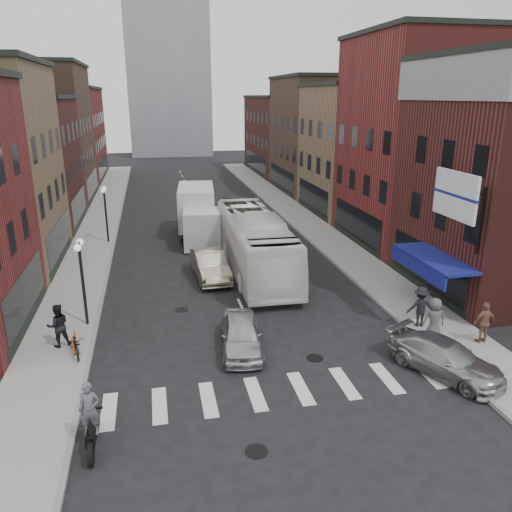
{
  "coord_description": "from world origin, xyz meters",
  "views": [
    {
      "loc": [
        -4.09,
        -18.21,
        10.22
      ],
      "look_at": [
        0.8,
        4.99,
        2.58
      ],
      "focal_mm": 35.0,
      "sensor_mm": 36.0,
      "label": 1
    }
  ],
  "objects_px": {
    "streetlamp_far": "(105,204)",
    "ped_left_solo": "(58,325)",
    "curb_car": "(445,358)",
    "transit_bus": "(254,242)",
    "box_truck": "(198,214)",
    "ped_right_b": "(484,322)",
    "motorcycle_rider": "(91,418)",
    "ped_right_a": "(420,307)",
    "ped_right_c": "(434,319)",
    "billboard_sign": "(457,197)",
    "parked_bicycle": "(76,345)",
    "bike_rack": "(74,343)",
    "streetlamp_near": "(81,267)",
    "sedan_left_near": "(241,334)",
    "sedan_left_far": "(210,265)"
  },
  "relations": [
    {
      "from": "streetlamp_far",
      "to": "ped_right_b",
      "type": "height_order",
      "value": "streetlamp_far"
    },
    {
      "from": "billboard_sign",
      "to": "streetlamp_near",
      "type": "relative_size",
      "value": 0.9
    },
    {
      "from": "sedan_left_far",
      "to": "bike_rack",
      "type": "bearing_deg",
      "value": -132.94
    },
    {
      "from": "motorcycle_rider",
      "to": "ped_right_c",
      "type": "bearing_deg",
      "value": 19.42
    },
    {
      "from": "motorcycle_rider",
      "to": "parked_bicycle",
      "type": "height_order",
      "value": "motorcycle_rider"
    },
    {
      "from": "sedan_left_far",
      "to": "curb_car",
      "type": "bearing_deg",
      "value": -62.15
    },
    {
      "from": "motorcycle_rider",
      "to": "sedan_left_near",
      "type": "distance_m",
      "value": 7.54
    },
    {
      "from": "sedan_left_far",
      "to": "ped_right_a",
      "type": "relative_size",
      "value": 2.6
    },
    {
      "from": "parked_bicycle",
      "to": "billboard_sign",
      "type": "bearing_deg",
      "value": -15.82
    },
    {
      "from": "billboard_sign",
      "to": "box_truck",
      "type": "relative_size",
      "value": 0.42
    },
    {
      "from": "sedan_left_near",
      "to": "ped_left_solo",
      "type": "height_order",
      "value": "ped_left_solo"
    },
    {
      "from": "bike_rack",
      "to": "ped_right_c",
      "type": "xyz_separation_m",
      "value": [
        15.0,
        -2.04,
        0.55
      ]
    },
    {
      "from": "parked_bicycle",
      "to": "ped_right_c",
      "type": "xyz_separation_m",
      "value": [
        14.9,
        -1.77,
        0.5
      ]
    },
    {
      "from": "curb_car",
      "to": "transit_bus",
      "type": "bearing_deg",
      "value": 83.91
    },
    {
      "from": "transit_bus",
      "to": "ped_right_a",
      "type": "relative_size",
      "value": 6.84
    },
    {
      "from": "transit_bus",
      "to": "sedan_left_far",
      "type": "distance_m",
      "value": 3.08
    },
    {
      "from": "sedan_left_far",
      "to": "ped_left_solo",
      "type": "relative_size",
      "value": 2.61
    },
    {
      "from": "sedan_left_near",
      "to": "sedan_left_far",
      "type": "bearing_deg",
      "value": 98.07
    },
    {
      "from": "ped_right_a",
      "to": "sedan_left_far",
      "type": "bearing_deg",
      "value": -38.21
    },
    {
      "from": "streetlamp_far",
      "to": "sedan_left_far",
      "type": "xyz_separation_m",
      "value": [
        6.37,
        -8.74,
        -2.11
      ]
    },
    {
      "from": "motorcycle_rider",
      "to": "ped_right_a",
      "type": "relative_size",
      "value": 1.21
    },
    {
      "from": "ped_right_a",
      "to": "ped_right_c",
      "type": "relative_size",
      "value": 0.99
    },
    {
      "from": "bike_rack",
      "to": "ped_right_c",
      "type": "bearing_deg",
      "value": -7.74
    },
    {
      "from": "curb_car",
      "to": "ped_left_solo",
      "type": "height_order",
      "value": "ped_left_solo"
    },
    {
      "from": "transit_bus",
      "to": "ped_right_b",
      "type": "xyz_separation_m",
      "value": [
        7.59,
        -11.45,
        -0.72
      ]
    },
    {
      "from": "transit_bus",
      "to": "streetlamp_near",
      "type": "bearing_deg",
      "value": -145.56
    },
    {
      "from": "motorcycle_rider",
      "to": "ped_right_b",
      "type": "bearing_deg",
      "value": 15.19
    },
    {
      "from": "sedan_left_far",
      "to": "ped_right_b",
      "type": "bearing_deg",
      "value": -49.15
    },
    {
      "from": "billboard_sign",
      "to": "ped_left_solo",
      "type": "distance_m",
      "value": 17.66
    },
    {
      "from": "ped_left_solo",
      "to": "ped_right_b",
      "type": "distance_m",
      "value": 17.95
    },
    {
      "from": "motorcycle_rider",
      "to": "parked_bicycle",
      "type": "relative_size",
      "value": 1.33
    },
    {
      "from": "box_truck",
      "to": "motorcycle_rider",
      "type": "height_order",
      "value": "box_truck"
    },
    {
      "from": "sedan_left_near",
      "to": "curb_car",
      "type": "relative_size",
      "value": 0.91
    },
    {
      "from": "box_truck",
      "to": "ped_right_b",
      "type": "relative_size",
      "value": 4.77
    },
    {
      "from": "curb_car",
      "to": "ped_right_c",
      "type": "bearing_deg",
      "value": 43.58
    },
    {
      "from": "ped_left_solo",
      "to": "ped_right_a",
      "type": "relative_size",
      "value": 1.0
    },
    {
      "from": "transit_bus",
      "to": "ped_right_b",
      "type": "bearing_deg",
      "value": -55.53
    },
    {
      "from": "streetlamp_near",
      "to": "motorcycle_rider",
      "type": "height_order",
      "value": "streetlamp_near"
    },
    {
      "from": "ped_right_c",
      "to": "ped_right_a",
      "type": "bearing_deg",
      "value": -85.46
    },
    {
      "from": "transit_bus",
      "to": "curb_car",
      "type": "relative_size",
      "value": 2.81
    },
    {
      "from": "box_truck",
      "to": "sedan_left_near",
      "type": "xyz_separation_m",
      "value": [
        0.03,
        -17.79,
        -1.12
      ]
    },
    {
      "from": "ped_left_solo",
      "to": "ped_right_a",
      "type": "xyz_separation_m",
      "value": [
        15.81,
        -1.35,
        0.0
      ]
    },
    {
      "from": "motorcycle_rider",
      "to": "transit_bus",
      "type": "xyz_separation_m",
      "value": [
        8.07,
        14.89,
        0.73
      ]
    },
    {
      "from": "sedan_left_near",
      "to": "parked_bicycle",
      "type": "bearing_deg",
      "value": -179.31
    },
    {
      "from": "billboard_sign",
      "to": "parked_bicycle",
      "type": "height_order",
      "value": "billboard_sign"
    },
    {
      "from": "bike_rack",
      "to": "curb_car",
      "type": "xyz_separation_m",
      "value": [
        14.1,
        -4.43,
        0.11
      ]
    },
    {
      "from": "streetlamp_far",
      "to": "ped_left_solo",
      "type": "distance_m",
      "value": 16.15
    },
    {
      "from": "bike_rack",
      "to": "curb_car",
      "type": "bearing_deg",
      "value": -17.44
    },
    {
      "from": "streetlamp_near",
      "to": "sedan_left_near",
      "type": "xyz_separation_m",
      "value": [
        6.59,
        -3.67,
        -2.2
      ]
    },
    {
      "from": "transit_bus",
      "to": "ped_right_c",
      "type": "bearing_deg",
      "value": -61.53
    }
  ]
}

